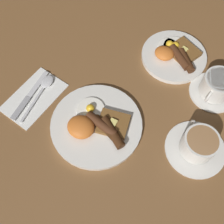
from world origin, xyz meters
The scene contains 8 objects.
ground_plane centered at (0.00, 0.00, 0.00)m, with size 3.00×3.00×0.00m, color brown.
breakfast_plate_near centered at (0.00, 0.00, 0.01)m, with size 0.26×0.26×0.05m.
breakfast_plate_far centered at (0.10, 0.34, 0.01)m, with size 0.21×0.21×0.04m.
teacup_near centered at (0.27, 0.07, 0.03)m, with size 0.17×0.17×0.07m.
teacup_far centered at (0.26, 0.27, 0.03)m, with size 0.15×0.15×0.08m.
napkin centered at (-0.22, -0.01, 0.00)m, with size 0.12×0.19×0.01m, color white.
knife centered at (-0.23, -0.02, 0.01)m, with size 0.03×0.19×0.01m.
spoon centered at (-0.21, 0.04, 0.01)m, with size 0.04×0.18×0.01m.
Camera 1 is at (0.19, -0.25, 0.70)m, focal length 42.00 mm.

